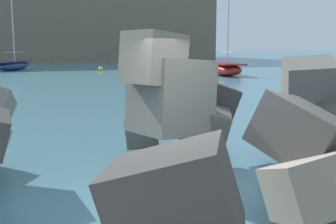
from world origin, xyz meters
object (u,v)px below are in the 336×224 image
Objects in this scene: mooring_buoy_middle at (165,69)px; boat_near_left at (13,65)px; mooring_buoy_inner at (101,69)px; boat_mid_centre at (226,69)px.

boat_near_left is at bearing 156.59° from mooring_buoy_middle.
mooring_buoy_inner is 6.25m from mooring_buoy_middle.
mooring_buoy_inner is (-8.37, 9.99, -0.34)m from boat_mid_centre.
boat_near_left reaches higher than mooring_buoy_middle.
mooring_buoy_middle is (5.95, -1.92, 0.00)m from mooring_buoy_inner.
boat_mid_centre reaches higher than mooring_buoy_inner.
boat_mid_centre is at bearing -50.06° from mooring_buoy_inner.
boat_near_left is 18.14× the size of mooring_buoy_middle.
mooring_buoy_inner is at bearing -27.24° from boat_near_left.
boat_near_left reaches higher than mooring_buoy_inner.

